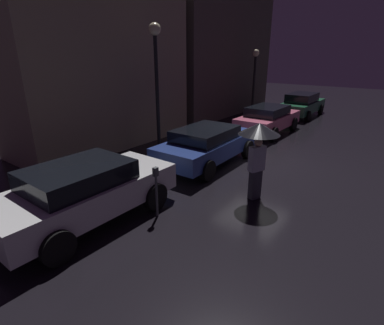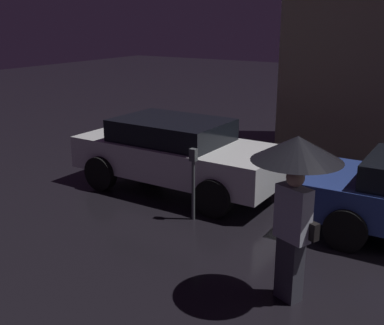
{
  "view_description": "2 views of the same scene",
  "coord_description": "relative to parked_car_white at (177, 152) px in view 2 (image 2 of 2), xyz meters",
  "views": [
    {
      "loc": [
        -10.08,
        -4.48,
        3.87
      ],
      "look_at": [
        -4.2,
        -0.09,
        1.18
      ],
      "focal_mm": 28.0,
      "sensor_mm": 36.0,
      "label": 1
    },
    {
      "loc": [
        -1.08,
        -6.61,
        3.49
      ],
      "look_at": [
        -5.25,
        0.05,
        1.11
      ],
      "focal_mm": 45.0,
      "sensor_mm": 36.0,
      "label": 2
    }
  ],
  "objects": [
    {
      "name": "parked_car_white",
      "position": [
        0.0,
        0.0,
        0.0
      ],
      "size": [
        4.4,
        2.06,
        1.47
      ],
      "rotation": [
        0.0,
        0.0,
        -0.01
      ],
      "color": "silver",
      "rests_on": "ground"
    },
    {
      "name": "pedestrian_with_umbrella",
      "position": [
        3.53,
        -2.72,
        0.92
      ],
      "size": [
        1.1,
        1.1,
        2.16
      ],
      "rotation": [
        0.0,
        0.0,
        -0.39
      ],
      "color": "#383842",
      "rests_on": "ground"
    },
    {
      "name": "parking_meter",
      "position": [
        1.15,
        -1.21,
        0.01
      ],
      "size": [
        0.12,
        0.1,
        1.31
      ],
      "color": "#4C5154",
      "rests_on": "ground"
    }
  ]
}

